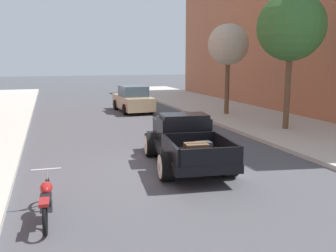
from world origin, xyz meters
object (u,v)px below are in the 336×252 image
Objects in this scene: car_background_tan at (133,100)px; street_tree_nearest at (291,27)px; hotrod_truck_black at (184,140)px; motorcycle_parked at (46,199)px; street_tree_second at (228,45)px.

car_background_tan is 0.72× the size of street_tree_nearest.
motorcycle_parked is (-4.17, -3.10, -0.31)m from hotrod_truck_black.
car_background_tan is (1.07, 12.25, 0.01)m from hotrod_truck_black.
street_tree_nearest is at bearing 29.17° from hotrod_truck_black.
car_background_tan is 0.85× the size of street_tree_second.
hotrod_truck_black is 12.30m from car_background_tan.
hotrod_truck_black is 1.16× the size of car_background_tan.
hotrod_truck_black reaches higher than motorcycle_parked.
street_tree_second is at bearing 55.89° from hotrod_truck_black.
hotrod_truck_black is at bearing -94.99° from car_background_tan.
car_background_tan is (5.24, 15.36, 0.33)m from motorcycle_parked.
motorcycle_parked is at bearing -143.36° from hotrod_truck_black.
car_background_tan is at bearing 71.16° from motorcycle_parked.
car_background_tan reaches higher than hotrod_truck_black.
hotrod_truck_black is 0.98× the size of street_tree_second.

